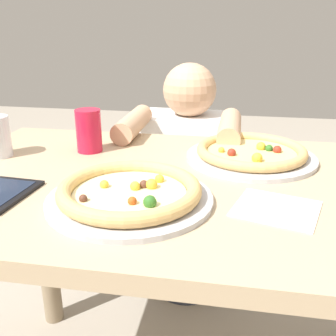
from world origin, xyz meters
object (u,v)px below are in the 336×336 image
(pizza_near, at_px, (130,193))
(diner_seated, at_px, (187,193))
(drink_cup_colored, at_px, (89,131))
(pizza_far, at_px, (251,153))

(pizza_near, xyz_separation_m, diner_seated, (0.03, 0.73, -0.32))
(pizza_near, height_order, drink_cup_colored, drink_cup_colored)
(pizza_near, bearing_deg, pizza_far, 51.30)
(pizza_far, xyz_separation_m, diner_seated, (-0.22, 0.41, -0.32))
(pizza_near, bearing_deg, drink_cup_colored, 123.20)
(pizza_near, height_order, pizza_far, same)
(pizza_far, relative_size, drink_cup_colored, 2.88)
(drink_cup_colored, distance_m, diner_seated, 0.60)
(pizza_near, relative_size, pizza_far, 1.00)
(drink_cup_colored, relative_size, diner_seated, 0.13)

